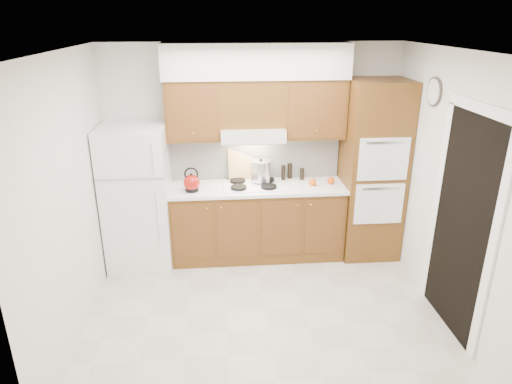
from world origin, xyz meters
The scene contains 26 objects.
floor centered at (0.00, 0.00, 0.00)m, with size 3.60×3.60×0.00m, color beige.
ceiling centered at (0.00, 0.00, 2.60)m, with size 3.60×3.60×0.00m, color white.
wall_back centered at (0.00, 1.50, 1.30)m, with size 3.60×0.02×2.60m, color silver.
wall_left centered at (-1.80, 0.00, 1.30)m, with size 0.02×3.00×2.60m, color silver.
wall_right centered at (1.80, 0.00, 1.30)m, with size 0.02×3.00×2.60m, color silver.
fridge centered at (-1.41, 1.14, 0.86)m, with size 0.75×0.72×1.72m, color white.
base_cabinets centered at (0.02, 1.20, 0.45)m, with size 2.11×0.60×0.90m, color brown.
countertop centered at (0.03, 1.19, 0.92)m, with size 2.13×0.62×0.04m, color white.
backsplash centered at (0.02, 1.49, 1.22)m, with size 2.11×0.03×0.56m, color white.
oven_cabinet centered at (1.44, 1.18, 1.10)m, with size 0.70×0.65×2.20m, color brown.
upper_cab_left centered at (-0.71, 1.33, 1.85)m, with size 0.63×0.33×0.70m, color brown.
upper_cab_right centered at (0.72, 1.33, 1.85)m, with size 0.73×0.33×0.70m, color brown.
range_hood centered at (-0.02, 1.27, 1.57)m, with size 0.75×0.45×0.15m, color silver.
upper_cab_over_hood centered at (-0.02, 1.33, 1.92)m, with size 0.75×0.33×0.55m, color brown.
soffit centered at (0.03, 1.32, 2.40)m, with size 2.13×0.36×0.40m, color silver.
cooktop centered at (-0.02, 1.21, 0.95)m, with size 0.74×0.50×0.01m, color white.
doorway centered at (1.79, -0.35, 1.05)m, with size 0.02×0.90×2.10m, color black.
wall_clock centered at (1.79, 0.55, 2.15)m, with size 0.30×0.30×0.02m, color #3F3833.
kettle centered at (-0.76, 1.08, 1.05)m, with size 0.19×0.19×0.19m, color #97110A.
cutting_board centered at (-0.15, 1.45, 1.14)m, with size 0.32×0.02×0.43m, color tan.
stock_pot centered at (0.08, 1.30, 1.09)m, with size 0.24×0.24×0.25m, color silver.
condiment_a centered at (0.37, 1.39, 1.03)m, with size 0.05×0.05×0.19m, color black.
condiment_b centered at (0.46, 1.45, 1.04)m, with size 0.06×0.06×0.19m, color black.
condiment_c centered at (0.61, 1.38, 1.01)m, with size 0.05×0.05×0.15m, color black.
orange_near centered at (0.93, 1.18, 0.98)m, with size 0.09×0.09×0.09m, color #EB540C.
orange_far centered at (0.70, 1.15, 0.98)m, with size 0.09×0.09×0.09m, color #DD450B.
Camera 1 is at (-0.43, -3.99, 2.87)m, focal length 32.00 mm.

